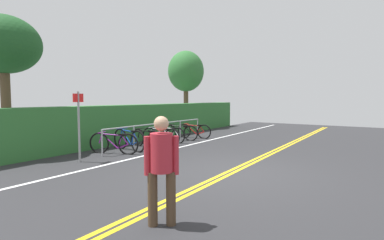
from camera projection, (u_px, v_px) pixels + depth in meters
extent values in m
cube|color=#2B2B2D|center=(231.00, 173.00, 7.36)|extent=(29.72, 11.01, 0.05)
cube|color=gold|center=(234.00, 172.00, 7.32)|extent=(26.74, 0.10, 0.00)
cube|color=gold|center=(228.00, 171.00, 7.40)|extent=(26.74, 0.10, 0.00)
cube|color=white|center=(136.00, 158.00, 9.11)|extent=(26.74, 0.12, 0.00)
cylinder|color=#9EA0A5|center=(102.00, 143.00, 9.27)|extent=(0.05, 0.05, 0.84)
cylinder|color=#9EA0A5|center=(134.00, 138.00, 10.44)|extent=(0.05, 0.05, 0.84)
cylinder|color=#9EA0A5|center=(159.00, 134.00, 11.61)|extent=(0.05, 0.05, 0.84)
cylinder|color=#9EA0A5|center=(180.00, 131.00, 12.77)|extent=(0.05, 0.05, 0.84)
cylinder|color=#9EA0A5|center=(198.00, 128.00, 13.94)|extent=(0.05, 0.05, 0.84)
cylinder|color=#9EA0A5|center=(159.00, 123.00, 11.57)|extent=(5.60, 0.04, 0.04)
torus|color=black|center=(99.00, 143.00, 9.84)|extent=(0.29, 0.70, 0.72)
torus|color=black|center=(128.00, 144.00, 9.59)|extent=(0.29, 0.70, 0.72)
cylinder|color=purple|center=(110.00, 141.00, 9.74)|extent=(0.23, 0.57, 0.49)
cylinder|color=purple|center=(112.00, 135.00, 9.71)|extent=(0.27, 0.68, 0.07)
cylinder|color=purple|center=(120.00, 142.00, 9.66)|extent=(0.09, 0.17, 0.44)
cylinder|color=purple|center=(123.00, 146.00, 9.64)|extent=(0.16, 0.37, 0.18)
cylinder|color=purple|center=(125.00, 140.00, 9.61)|extent=(0.12, 0.25, 0.30)
cylinder|color=purple|center=(101.00, 139.00, 9.82)|extent=(0.08, 0.14, 0.33)
cube|color=black|center=(121.00, 135.00, 9.63)|extent=(0.14, 0.22, 0.05)
cylinder|color=purple|center=(102.00, 132.00, 9.79)|extent=(0.44, 0.18, 0.03)
torus|color=black|center=(120.00, 139.00, 10.67)|extent=(0.17, 0.77, 0.77)
torus|color=black|center=(138.00, 142.00, 10.01)|extent=(0.17, 0.77, 0.77)
cylinder|color=#1947B7|center=(127.00, 137.00, 10.42)|extent=(0.12, 0.57, 0.53)
cylinder|color=#1947B7|center=(128.00, 131.00, 10.36)|extent=(0.14, 0.68, 0.07)
cylinder|color=#1947B7|center=(133.00, 139.00, 10.19)|extent=(0.06, 0.17, 0.47)
cylinder|color=#1947B7|center=(135.00, 143.00, 10.13)|extent=(0.09, 0.36, 0.19)
cylinder|color=#1947B7|center=(136.00, 137.00, 10.07)|extent=(0.07, 0.25, 0.32)
cylinder|color=#1947B7|center=(121.00, 134.00, 10.63)|extent=(0.06, 0.14, 0.35)
cube|color=black|center=(134.00, 131.00, 10.13)|extent=(0.11, 0.21, 0.05)
cylinder|color=#1947B7|center=(122.00, 128.00, 10.58)|extent=(0.46, 0.10, 0.03)
torus|color=black|center=(138.00, 138.00, 11.31)|extent=(0.20, 0.70, 0.70)
torus|color=black|center=(154.00, 140.00, 10.62)|extent=(0.20, 0.70, 0.70)
cylinder|color=black|center=(144.00, 136.00, 11.05)|extent=(0.15, 0.55, 0.48)
cylinder|color=black|center=(145.00, 131.00, 10.99)|extent=(0.17, 0.66, 0.07)
cylinder|color=black|center=(149.00, 138.00, 10.81)|extent=(0.07, 0.17, 0.43)
cylinder|color=black|center=(151.00, 142.00, 10.75)|extent=(0.11, 0.36, 0.18)
cylinder|color=black|center=(152.00, 136.00, 10.69)|extent=(0.09, 0.25, 0.30)
cylinder|color=black|center=(139.00, 134.00, 11.27)|extent=(0.06, 0.14, 0.32)
cube|color=black|center=(150.00, 131.00, 10.75)|extent=(0.12, 0.21, 0.05)
cylinder|color=black|center=(140.00, 128.00, 11.22)|extent=(0.46, 0.12, 0.03)
torus|color=black|center=(150.00, 136.00, 11.85)|extent=(0.15, 0.69, 0.69)
torus|color=black|center=(172.00, 137.00, 11.41)|extent=(0.15, 0.69, 0.69)
cylinder|color=silver|center=(158.00, 134.00, 11.68)|extent=(0.11, 0.58, 0.47)
cylinder|color=silver|center=(159.00, 129.00, 11.64)|extent=(0.13, 0.69, 0.07)
cylinder|color=silver|center=(165.00, 135.00, 11.53)|extent=(0.06, 0.17, 0.42)
cylinder|color=silver|center=(168.00, 139.00, 11.50)|extent=(0.08, 0.37, 0.18)
cylinder|color=silver|center=(169.00, 134.00, 11.45)|extent=(0.07, 0.25, 0.29)
cylinder|color=silver|center=(151.00, 132.00, 11.82)|extent=(0.05, 0.14, 0.31)
cube|color=black|center=(167.00, 129.00, 11.49)|extent=(0.11, 0.21, 0.05)
cylinder|color=silver|center=(152.00, 127.00, 11.78)|extent=(0.46, 0.09, 0.03)
torus|color=black|center=(159.00, 134.00, 12.55)|extent=(0.06, 0.67, 0.67)
torus|color=black|center=(178.00, 136.00, 12.00)|extent=(0.06, 0.67, 0.67)
cylinder|color=white|center=(166.00, 133.00, 12.34)|extent=(0.04, 0.57, 0.46)
cylinder|color=white|center=(167.00, 128.00, 12.29)|extent=(0.04, 0.68, 0.07)
cylinder|color=white|center=(173.00, 134.00, 12.15)|extent=(0.04, 0.16, 0.41)
cylinder|color=white|center=(175.00, 137.00, 12.10)|extent=(0.04, 0.36, 0.17)
cylinder|color=white|center=(176.00, 132.00, 12.05)|extent=(0.04, 0.25, 0.28)
cylinder|color=white|center=(160.00, 131.00, 12.51)|extent=(0.04, 0.13, 0.30)
cube|color=black|center=(174.00, 128.00, 12.10)|extent=(0.08, 0.20, 0.05)
cylinder|color=white|center=(161.00, 126.00, 12.47)|extent=(0.46, 0.03, 0.03)
torus|color=black|center=(170.00, 132.00, 13.14)|extent=(0.17, 0.69, 0.69)
torus|color=black|center=(191.00, 133.00, 12.74)|extent=(0.17, 0.69, 0.69)
cylinder|color=black|center=(177.00, 131.00, 12.98)|extent=(0.13, 0.58, 0.47)
cylinder|color=black|center=(179.00, 126.00, 12.94)|extent=(0.15, 0.69, 0.07)
cylinder|color=black|center=(184.00, 132.00, 12.85)|extent=(0.06, 0.17, 0.42)
cylinder|color=black|center=(187.00, 135.00, 12.82)|extent=(0.10, 0.37, 0.18)
cylinder|color=black|center=(188.00, 130.00, 12.77)|extent=(0.08, 0.25, 0.29)
cylinder|color=black|center=(171.00, 129.00, 13.11)|extent=(0.06, 0.14, 0.31)
cube|color=black|center=(186.00, 126.00, 12.81)|extent=(0.11, 0.21, 0.05)
cylinder|color=black|center=(172.00, 124.00, 13.07)|extent=(0.46, 0.11, 0.03)
torus|color=black|center=(184.00, 131.00, 13.75)|extent=(0.16, 0.67, 0.67)
torus|color=black|center=(204.00, 132.00, 13.35)|extent=(0.16, 0.67, 0.67)
cylinder|color=red|center=(192.00, 130.00, 13.60)|extent=(0.13, 0.56, 0.46)
cylinder|color=red|center=(193.00, 125.00, 13.56)|extent=(0.14, 0.67, 0.07)
cylinder|color=red|center=(198.00, 130.00, 13.46)|extent=(0.06, 0.17, 0.41)
cylinder|color=red|center=(201.00, 133.00, 13.43)|extent=(0.09, 0.36, 0.17)
cylinder|color=red|center=(202.00, 129.00, 13.39)|extent=(0.07, 0.25, 0.28)
cylinder|color=red|center=(185.00, 128.00, 13.72)|extent=(0.06, 0.14, 0.30)
cube|color=black|center=(200.00, 125.00, 13.42)|extent=(0.11, 0.21, 0.05)
cylinder|color=red|center=(186.00, 124.00, 13.69)|extent=(0.46, 0.10, 0.03)
cylinder|color=#4C3826|center=(153.00, 199.00, 4.23)|extent=(0.14, 0.14, 0.78)
cylinder|color=#4C3826|center=(171.00, 198.00, 4.25)|extent=(0.14, 0.14, 0.78)
cylinder|color=#B22633|center=(161.00, 153.00, 4.19)|extent=(0.32, 0.32, 0.55)
sphere|color=tan|center=(161.00, 124.00, 4.16)|extent=(0.21, 0.21, 0.21)
cylinder|color=#B22633|center=(147.00, 156.00, 4.18)|extent=(0.09, 0.09, 0.55)
cylinder|color=#B22633|center=(176.00, 155.00, 4.22)|extent=(0.09, 0.09, 0.55)
cylinder|color=gray|center=(79.00, 127.00, 8.42)|extent=(0.06, 0.06, 2.01)
cube|color=red|center=(78.00, 98.00, 8.36)|extent=(0.36, 0.08, 0.24)
cube|color=#2D6B30|center=(152.00, 121.00, 13.73)|extent=(14.60, 0.80, 1.53)
cylinder|color=brown|center=(7.00, 113.00, 9.46)|extent=(0.29, 0.29, 2.68)
ellipsoid|color=#1C4C21|center=(3.00, 44.00, 9.30)|extent=(2.24, 2.24, 1.81)
cylinder|color=brown|center=(186.00, 109.00, 18.14)|extent=(0.28, 0.28, 2.34)
ellipsoid|color=#2D6B30|center=(186.00, 71.00, 17.98)|extent=(2.16, 2.16, 2.44)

